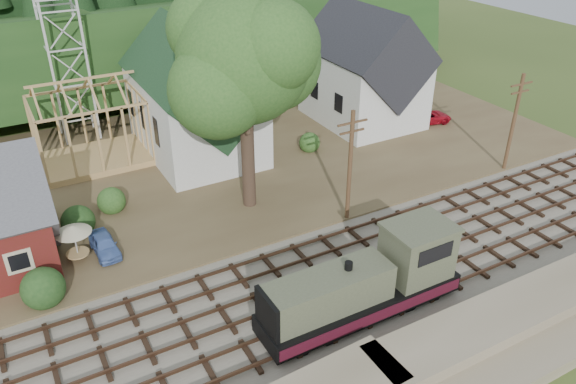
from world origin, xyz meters
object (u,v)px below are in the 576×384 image
locomotive (369,284)px  patio_set (73,231)px  car_red (428,117)px  car_blue (104,245)px

locomotive → patio_set: locomotive is taller
patio_set → car_red: bearing=10.6°
car_blue → car_red: 31.89m
locomotive → patio_set: 17.47m
car_red → patio_set: size_ratio=1.79×
patio_set → locomotive: bearing=-44.0°
locomotive → patio_set: bearing=136.0°
locomotive → car_red: locomotive is taller
car_blue → car_red: bearing=8.8°
car_blue → patio_set: 2.15m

